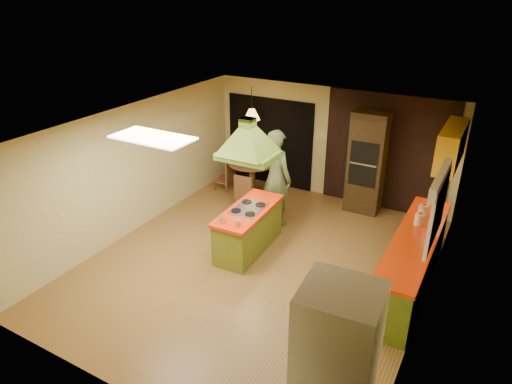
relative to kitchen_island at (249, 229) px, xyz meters
The scene contains 21 objects.
ground 0.65m from the kitchen_island, 38.14° to the right, with size 6.50×6.50×0.00m, color olive.
room_walls 0.96m from the kitchen_island, 38.14° to the right, with size 5.50×6.50×6.50m.
ceiling_plane 2.14m from the kitchen_island, 38.14° to the right, with size 6.50×6.50×0.00m, color silver.
brick_panel 3.45m from the kitchen_island, 60.67° to the left, with size 2.64×0.03×2.50m, color #381E14.
nook_opening 3.19m from the kitchen_island, 110.76° to the left, with size 2.20×0.03×2.10m, color black.
right_counter 2.86m from the kitchen_island, ahead, with size 0.62×3.05×0.92m.
upper_cabinets 3.83m from the kitchen_island, 32.57° to the left, with size 0.34×1.40×0.70m, color yellow.
window_right 3.37m from the kitchen_island, ahead, with size 0.12×1.35×1.06m.
fluor_panel 2.65m from the kitchen_island, 115.15° to the right, with size 1.20×0.60×0.03m, color white.
kitchen_island is the anchor object (origin of this frame).
range_hood 1.83m from the kitchen_island, 90.00° to the left, with size 0.96×0.69×0.78m.
man 1.31m from the kitchen_island, 92.43° to the left, with size 0.72×0.47×1.98m, color #4A542C.
refrigerator 3.91m from the kitchen_island, 46.50° to the right, with size 0.78×0.74×1.90m, color silver.
wall_oven 3.03m from the kitchen_island, 63.04° to the left, with size 0.73×0.61×2.18m.
dining_table 2.44m from the kitchen_island, 118.23° to the left, with size 1.09×1.09×0.81m.
chair_left 2.76m from the kitchen_island, 132.18° to the left, with size 0.41×0.41×0.74m, color brown, non-canonical shape.
chair_near 1.74m from the kitchen_island, 121.10° to the left, with size 0.44×0.44×0.80m, color brown, non-canonical shape.
pendant_lamp 2.84m from the kitchen_island, 118.23° to the left, with size 0.36×0.36×0.23m, color #FF9E3F.
canister_large 3.03m from the kitchen_island, 20.02° to the left, with size 0.15×0.15×0.22m, color beige.
canister_medium 2.94m from the kitchen_island, 14.33° to the left, with size 0.14×0.14×0.20m, color #FAEFC9.
canister_small 3.01m from the kitchen_island, 19.24° to the left, with size 0.12×0.12×0.16m, color #F5E4C5.
Camera 1 is at (3.27, -5.95, 4.55)m, focal length 32.00 mm.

